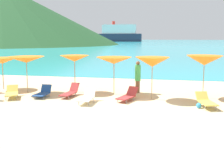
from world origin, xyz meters
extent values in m
cube|color=beige|center=(0.00, 10.00, -0.15)|extent=(50.00, 100.00, 0.30)
cube|color=#2DADBC|center=(0.00, 229.32, 0.01)|extent=(650.00, 440.00, 0.02)
cone|color=#235128|center=(-78.58, 108.55, 14.88)|extent=(117.77, 117.77, 29.76)
cylinder|color=#9E7F59|center=(-8.51, 3.45, 0.97)|extent=(0.05, 0.05, 1.95)
cone|color=orange|center=(-8.51, 3.45, 1.85)|extent=(2.00, 2.00, 0.39)
sphere|color=#9E7F59|center=(-8.51, 3.45, 1.98)|extent=(0.07, 0.07, 0.07)
cylinder|color=#9E7F59|center=(-6.34, 2.63, 1.06)|extent=(0.04, 0.04, 2.12)
cone|color=orange|center=(-6.34, 2.63, 2.02)|extent=(2.21, 2.21, 0.38)
sphere|color=#9E7F59|center=(-6.34, 2.63, 2.15)|extent=(0.07, 0.07, 0.07)
cylinder|color=#9E7F59|center=(-3.62, 3.49, 1.08)|extent=(0.05, 0.05, 2.16)
cone|color=orange|center=(-3.62, 3.49, 2.07)|extent=(1.81, 1.81, 0.38)
sphere|color=#9E7F59|center=(-3.62, 3.49, 2.19)|extent=(0.07, 0.07, 0.07)
cylinder|color=#9E7F59|center=(-1.13, 3.25, 1.05)|extent=(0.05, 0.05, 2.11)
cone|color=orange|center=(-1.13, 3.25, 2.01)|extent=(2.21, 2.21, 0.40)
sphere|color=#9E7F59|center=(-1.13, 3.25, 2.14)|extent=(0.07, 0.07, 0.07)
cylinder|color=#9E7F59|center=(1.12, 2.46, 1.08)|extent=(0.04, 0.04, 2.17)
cone|color=orange|center=(1.12, 2.46, 2.03)|extent=(1.95, 1.95, 0.53)
sphere|color=#9E7F59|center=(1.12, 2.46, 2.20)|extent=(0.07, 0.07, 0.07)
cylinder|color=#9E7F59|center=(3.89, 3.29, 1.11)|extent=(0.04, 0.04, 2.23)
cone|color=orange|center=(3.89, 3.29, 2.09)|extent=(1.99, 1.99, 0.54)
sphere|color=#9E7F59|center=(3.89, 3.29, 2.26)|extent=(0.07, 0.07, 0.07)
cube|color=#D8BF4C|center=(3.81, 1.05, 0.26)|extent=(0.88, 1.22, 0.05)
cube|color=#D8BF4C|center=(3.63, 1.74, 0.44)|extent=(0.66, 0.49, 0.40)
cylinder|color=gray|center=(3.64, 0.66, 0.12)|extent=(0.04, 0.04, 0.23)
cylinder|color=gray|center=(4.15, 0.79, 0.12)|extent=(0.04, 0.04, 0.23)
cylinder|color=gray|center=(3.45, 1.40, 0.12)|extent=(0.04, 0.04, 0.23)
cylinder|color=gray|center=(3.96, 1.54, 0.12)|extent=(0.04, 0.04, 0.23)
cube|color=white|center=(-2.10, 0.77, 0.25)|extent=(0.61, 1.17, 0.05)
cube|color=white|center=(-2.10, 1.52, 0.45)|extent=(0.58, 0.36, 0.42)
cylinder|color=gray|center=(-2.36, 0.40, 0.11)|extent=(0.04, 0.04, 0.23)
cylinder|color=gray|center=(-1.84, 0.40, 0.11)|extent=(0.04, 0.04, 0.23)
cylinder|color=gray|center=(-2.36, 1.22, 0.11)|extent=(0.04, 0.04, 0.23)
cylinder|color=gray|center=(-1.84, 1.22, 0.11)|extent=(0.04, 0.04, 0.23)
cube|color=#D8BF4C|center=(-6.44, 1.07, 0.26)|extent=(1.06, 1.25, 0.05)
cube|color=#D8BF4C|center=(-6.77, 1.70, 0.43)|extent=(0.72, 0.64, 0.37)
cylinder|color=gray|center=(-6.52, 0.65, 0.12)|extent=(0.04, 0.04, 0.23)
cylinder|color=gray|center=(-6.04, 0.90, 0.12)|extent=(0.04, 0.04, 0.23)
cylinder|color=gray|center=(-6.87, 1.31, 0.12)|extent=(0.04, 0.04, 0.23)
cylinder|color=gray|center=(-6.40, 1.56, 0.12)|extent=(0.04, 0.04, 0.23)
cube|color=#1E478C|center=(-4.94, 1.60, 0.19)|extent=(0.63, 1.06, 0.05)
cube|color=#1E478C|center=(-4.94, 2.24, 0.40)|extent=(0.60, 0.26, 0.45)
cylinder|color=gray|center=(-5.21, 1.27, 0.08)|extent=(0.04, 0.04, 0.16)
cylinder|color=gray|center=(-4.67, 1.28, 0.08)|extent=(0.04, 0.04, 0.16)
cylinder|color=gray|center=(-5.21, 2.02, 0.08)|extent=(0.04, 0.04, 0.16)
cylinder|color=gray|center=(-4.68, 2.02, 0.08)|extent=(0.04, 0.04, 0.16)
cube|color=#A53333|center=(-0.21, 1.66, 0.20)|extent=(0.97, 1.30, 0.05)
cube|color=#A53333|center=(0.07, 2.38, 0.42)|extent=(0.67, 0.58, 0.47)
cylinder|color=gray|center=(-0.57, 1.41, 0.09)|extent=(0.04, 0.04, 0.18)
cylinder|color=gray|center=(-0.11, 1.23, 0.09)|extent=(0.04, 0.04, 0.18)
cylinder|color=gray|center=(-0.28, 2.17, 0.09)|extent=(0.04, 0.04, 0.18)
cylinder|color=gray|center=(0.19, 1.99, 0.09)|extent=(0.04, 0.04, 0.18)
cube|color=#A53333|center=(-3.51, 1.99, 0.19)|extent=(0.69, 1.30, 0.05)
cube|color=#A53333|center=(-3.41, 2.78, 0.43)|extent=(0.55, 0.45, 0.50)
cylinder|color=gray|center=(-3.79, 1.62, 0.08)|extent=(0.04, 0.04, 0.17)
cylinder|color=gray|center=(-3.34, 1.56, 0.08)|extent=(0.04, 0.04, 0.17)
cylinder|color=gray|center=(-3.67, 2.49, 0.08)|extent=(0.04, 0.04, 0.17)
cylinder|color=gray|center=(-3.23, 2.43, 0.08)|extent=(0.04, 0.04, 0.17)
cylinder|color=brown|center=(0.20, 3.98, 0.37)|extent=(0.26, 0.26, 0.74)
cylinder|color=#3FB259|center=(0.20, 3.98, 1.22)|extent=(0.35, 0.35, 0.96)
sphere|color=brown|center=(0.20, 3.98, 1.81)|extent=(0.24, 0.24, 0.24)
sphere|color=#3399D8|center=(3.41, 1.02, 0.13)|extent=(0.25, 0.25, 0.25)
cube|color=#262D47|center=(-38.72, 224.85, 3.50)|extent=(40.42, 7.31, 6.96)
cube|color=white|center=(-38.72, 224.85, 11.07)|extent=(30.32, 5.99, 8.18)
cylinder|color=red|center=(-43.78, 224.84, 16.66)|extent=(2.52, 2.52, 3.00)
camera|label=1|loc=(1.72, -11.69, 3.31)|focal=42.07mm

